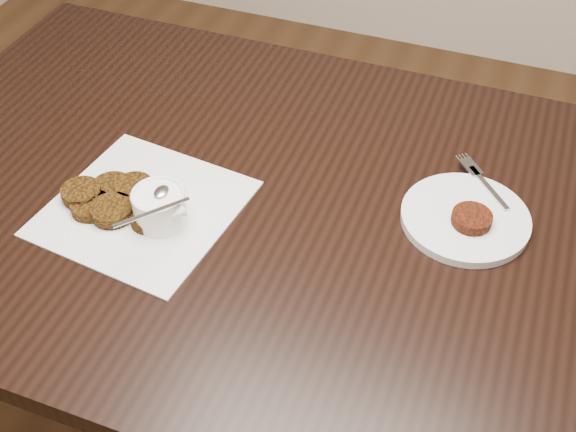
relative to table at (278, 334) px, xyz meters
The scene contains 5 objects.
table is the anchor object (origin of this frame).
napkin 0.44m from the table, 154.43° to the right, with size 0.30×0.30×0.00m, color white.
sauce_ramekin 0.48m from the table, 144.48° to the right, with size 0.11×0.11×0.12m, color white, non-canonical shape.
patty_cluster 0.47m from the table, 157.55° to the right, with size 0.23×0.23×0.02m, color #5F3B0C, non-canonical shape.
plate_with_patty 0.50m from the table, 11.65° to the left, with size 0.21×0.21×0.03m, color silver, non-canonical shape.
Camera 1 is at (0.26, -0.67, 1.58)m, focal length 44.83 mm.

